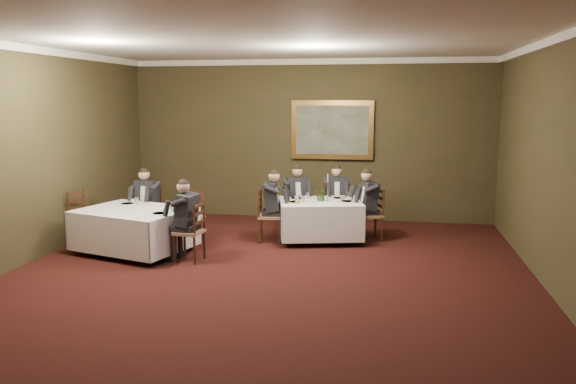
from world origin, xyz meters
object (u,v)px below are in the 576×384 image
(table_second, at_px, (135,227))
(chair_main_endright, at_px, (370,225))
(diner_main_backleft, at_px, (296,207))
(diner_main_endleft, at_px, (270,215))
(diner_main_backright, at_px, (336,206))
(painting, at_px, (332,130))
(chair_sec_endright, at_px, (190,244))
(chair_main_endleft, at_px, (269,227))
(table_main, at_px, (320,217))
(diner_sec_backleft, at_px, (148,211))
(chair_sec_endleft, at_px, (86,230))
(chair_sec_backright, at_px, (191,228))
(centerpiece, at_px, (321,194))
(candlestick, at_px, (328,191))
(diner_sec_endright, at_px, (189,230))
(chair_sec_backleft, at_px, (149,223))
(chair_main_backright, at_px, (336,217))
(chair_main_backleft, at_px, (296,218))
(diner_main_endright, at_px, (370,214))

(table_second, bearing_deg, chair_main_endright, 21.97)
(diner_main_backleft, xyz_separation_m, diner_main_endleft, (-0.35, -0.87, 0.00))
(diner_main_endleft, bearing_deg, diner_main_backright, 125.77)
(painting, bearing_deg, chair_sec_endright, -118.06)
(chair_main_endleft, bearing_deg, painting, 149.49)
(table_second, height_order, chair_main_endright, chair_main_endright)
(table_main, height_order, diner_sec_backleft, diner_sec_backleft)
(chair_sec_endleft, bearing_deg, chair_sec_backright, 117.04)
(centerpiece, xyz_separation_m, painting, (-0.02, 1.94, 1.08))
(candlestick, bearing_deg, table_second, -156.09)
(chair_sec_backright, bearing_deg, table_second, 54.63)
(diner_main_backright, height_order, chair_sec_endright, diner_main_backright)
(chair_sec_backright, height_order, centerpiece, centerpiece)
(diner_sec_backleft, distance_m, diner_sec_endright, 1.90)
(diner_sec_backleft, height_order, chair_sec_backright, diner_sec_backleft)
(chair_main_endleft, bearing_deg, chair_sec_backleft, -94.54)
(diner_sec_endright, relative_size, centerpiece, 4.92)
(chair_main_backright, relative_size, diner_main_endleft, 0.74)
(chair_sec_backleft, distance_m, candlestick, 3.51)
(chair_main_backleft, relative_size, chair_sec_endright, 1.00)
(chair_main_backleft, height_order, candlestick, candlestick)
(diner_main_backleft, bearing_deg, candlestick, 111.34)
(chair_main_backleft, relative_size, chair_sec_backleft, 1.00)
(diner_main_endleft, xyz_separation_m, diner_sec_endright, (-1.04, -1.48, 0.00))
(diner_main_endleft, bearing_deg, chair_sec_endright, -42.18)
(diner_main_backleft, relative_size, chair_sec_backleft, 1.35)
(chair_sec_backleft, bearing_deg, diner_main_endleft, -170.68)
(diner_main_backleft, height_order, diner_sec_endright, same)
(diner_sec_backleft, bearing_deg, table_main, -167.44)
(chair_sec_backright, bearing_deg, chair_main_backright, -142.24)
(chair_sec_backleft, height_order, chair_sec_backright, same)
(diner_main_backright, relative_size, painting, 0.75)
(diner_sec_endright, bearing_deg, painting, -22.61)
(chair_sec_endright, relative_size, centerpiece, 3.66)
(diner_main_endright, height_order, chair_sec_backleft, diner_main_endright)
(diner_main_endleft, bearing_deg, chair_main_backright, 126.14)
(chair_main_endleft, xyz_separation_m, diner_sec_backleft, (-2.37, -0.13, 0.23))
(table_second, xyz_separation_m, diner_main_backright, (3.29, 2.23, 0.06))
(chair_main_backleft, distance_m, chair_sec_endleft, 4.02)
(diner_main_backleft, height_order, centerpiece, diner_main_backleft)
(diner_main_endleft, height_order, centerpiece, diner_main_endleft)
(chair_sec_endleft, height_order, centerpiece, centerpiece)
(chair_main_endleft, xyz_separation_m, diner_main_endleft, (0.01, 0.00, 0.23))
(diner_main_backright, bearing_deg, table_second, 21.96)
(diner_main_backleft, relative_size, chair_sec_endright, 1.35)
(diner_main_backleft, bearing_deg, chair_main_backright, 167.00)
(chair_sec_backleft, relative_size, candlestick, 1.90)
(diner_main_backleft, distance_m, chair_sec_backleft, 2.91)
(diner_main_backright, distance_m, diner_main_endleft, 1.55)
(table_second, relative_size, painting, 1.21)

